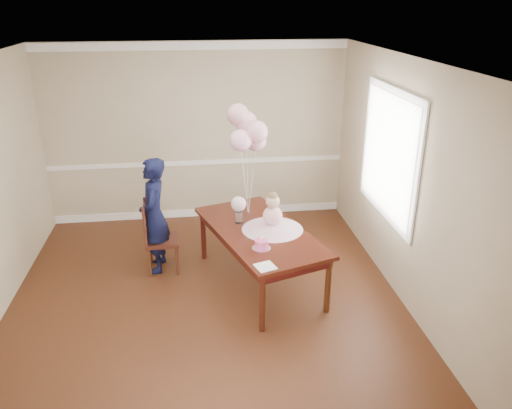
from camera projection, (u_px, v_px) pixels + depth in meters
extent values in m
cube|color=#35190D|center=(207.00, 303.00, 5.76)|extent=(4.50, 5.00, 0.00)
cube|color=white|center=(196.00, 62.00, 4.72)|extent=(4.50, 5.00, 0.02)
cube|color=tan|center=(197.00, 134.00, 7.53)|extent=(4.50, 0.02, 2.70)
cube|color=tan|center=(214.00, 347.00, 2.95)|extent=(4.50, 0.02, 2.70)
cube|color=tan|center=(406.00, 184.00, 5.51)|extent=(0.02, 5.00, 2.70)
cube|color=white|center=(198.00, 163.00, 7.69)|extent=(4.50, 0.02, 0.07)
cube|color=white|center=(193.00, 46.00, 7.03)|extent=(4.50, 0.02, 0.12)
cube|color=white|center=(201.00, 212.00, 8.02)|extent=(4.50, 0.02, 0.12)
cube|color=white|center=(389.00, 154.00, 5.89)|extent=(0.02, 1.66, 1.56)
cube|color=white|center=(388.00, 154.00, 5.89)|extent=(0.01, 1.50, 1.40)
cube|color=black|center=(260.00, 232.00, 5.91)|extent=(1.51, 2.12, 0.05)
cube|color=black|center=(260.00, 237.00, 5.94)|extent=(1.39, 2.00, 0.10)
cylinder|color=black|center=(262.00, 304.00, 5.15)|extent=(0.08, 0.08, 0.67)
cylinder|color=black|center=(328.00, 286.00, 5.47)|extent=(0.08, 0.08, 0.67)
cylinder|color=black|center=(203.00, 236.00, 6.62)|extent=(0.08, 0.08, 0.67)
cylinder|color=black|center=(258.00, 225.00, 6.94)|extent=(0.08, 0.08, 0.67)
cone|color=#DDA3BE|center=(272.00, 225.00, 5.90)|extent=(0.92, 0.92, 0.10)
sphere|color=#FB9ED0|center=(273.00, 216.00, 5.85)|extent=(0.23, 0.23, 0.23)
sphere|color=#D0AC8F|center=(273.00, 201.00, 5.78)|extent=(0.16, 0.16, 0.16)
sphere|color=brown|center=(273.00, 197.00, 5.76)|extent=(0.12, 0.12, 0.12)
cylinder|color=silver|center=(261.00, 248.00, 5.46)|extent=(0.27, 0.27, 0.01)
cylinder|color=#E7498B|center=(261.00, 244.00, 5.44)|extent=(0.18, 0.18, 0.10)
sphere|color=white|center=(261.00, 239.00, 5.42)|extent=(0.03, 0.03, 0.03)
sphere|color=white|center=(263.00, 238.00, 5.45)|extent=(0.03, 0.03, 0.03)
cylinder|color=white|center=(239.00, 217.00, 6.05)|extent=(0.12, 0.12, 0.15)
sphere|color=beige|center=(239.00, 204.00, 5.98)|extent=(0.18, 0.18, 0.18)
cube|color=white|center=(265.00, 267.00, 5.09)|extent=(0.24, 0.24, 0.01)
cylinder|color=silver|center=(248.00, 212.00, 6.37)|extent=(0.05, 0.05, 0.02)
sphere|color=#FAB1D6|center=(241.00, 140.00, 5.97)|extent=(0.27, 0.27, 0.27)
sphere|color=#EBA7C1|center=(257.00, 132.00, 5.97)|extent=(0.27, 0.27, 0.27)
sphere|color=#E2A0B9|center=(246.00, 122.00, 6.02)|extent=(0.27, 0.27, 0.27)
sphere|color=#D99AA5|center=(238.00, 115.00, 5.96)|extent=(0.27, 0.27, 0.27)
sphere|color=#E09EAF|center=(256.00, 140.00, 6.15)|extent=(0.27, 0.27, 0.27)
cylinder|color=white|center=(245.00, 183.00, 6.20)|extent=(0.08, 0.03, 0.80)
cylinder|color=white|center=(253.00, 178.00, 6.20)|extent=(0.11, 0.02, 0.90)
cylinder|color=white|center=(247.00, 174.00, 6.22)|extent=(0.02, 0.09, 0.99)
cylinder|color=silver|center=(243.00, 170.00, 6.19)|extent=(0.11, 0.07, 1.09)
cylinder|color=silver|center=(252.00, 182.00, 6.29)|extent=(0.11, 0.11, 0.74)
cube|color=black|center=(162.00, 240.00, 6.31)|extent=(0.42, 0.42, 0.05)
cylinder|color=#3C2010|center=(150.00, 263.00, 6.22)|extent=(0.04, 0.04, 0.40)
cylinder|color=#3E1A10|center=(177.00, 261.00, 6.27)|extent=(0.04, 0.04, 0.40)
cylinder|color=#3C1710|center=(151.00, 250.00, 6.52)|extent=(0.04, 0.04, 0.40)
cylinder|color=#331B0E|center=(176.00, 249.00, 6.57)|extent=(0.04, 0.04, 0.40)
cylinder|color=#39160F|center=(145.00, 228.00, 6.03)|extent=(0.04, 0.04, 0.52)
cylinder|color=black|center=(146.00, 217.00, 6.33)|extent=(0.04, 0.04, 0.52)
cube|color=#391A0F|center=(146.00, 230.00, 6.22)|extent=(0.04, 0.37, 0.05)
cube|color=#38190F|center=(145.00, 219.00, 6.16)|extent=(0.04, 0.37, 0.05)
cube|color=black|center=(144.00, 208.00, 6.11)|extent=(0.04, 0.37, 0.05)
imported|color=black|center=(154.00, 216.00, 6.22)|extent=(0.40, 0.57, 1.49)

